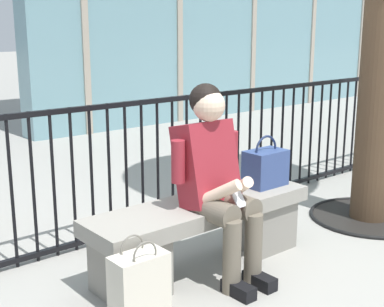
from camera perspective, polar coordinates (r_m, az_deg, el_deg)
ground_plane at (r=3.65m, az=1.03°, el=-11.83°), size 60.00×60.00×0.00m
stone_bench at (r=3.54m, az=1.05°, el=-7.86°), size 1.60×0.44×0.45m
seated_person_with_phone at (r=3.32m, az=2.47°, el=-2.39°), size 0.52×0.66×1.21m
handbag_on_bench at (r=3.82m, az=7.76°, el=-1.45°), size 0.29×0.19×0.36m
shopping_bag at (r=2.91m, az=-5.57°, el=-14.22°), size 0.30×0.17×0.50m
plaza_railing at (r=4.05m, az=-6.11°, el=-1.51°), size 9.69×0.04×1.02m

